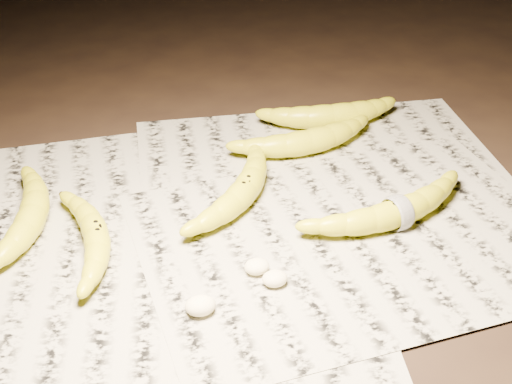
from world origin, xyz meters
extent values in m
plane|color=black|center=(0.00, 0.00, 0.00)|extent=(3.00, 3.00, 0.00)
cube|color=#A09D89|center=(-0.02, 0.03, 0.00)|extent=(0.90, 0.70, 0.01)
torus|color=white|center=(0.19, -0.03, 0.03)|extent=(0.02, 0.05, 0.05)
ellipsoid|color=#FFF2C5|center=(-0.10, -0.14, 0.02)|extent=(0.04, 0.03, 0.02)
ellipsoid|color=#FFF2C5|center=(0.00, -0.11, 0.02)|extent=(0.03, 0.03, 0.02)
ellipsoid|color=#FFF2C5|center=(-0.02, -0.09, 0.02)|extent=(0.03, 0.03, 0.02)
camera|label=1|loc=(-0.19, -0.74, 0.57)|focal=50.00mm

